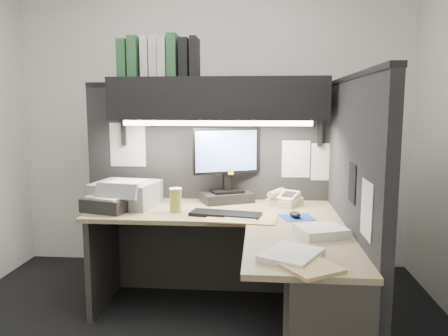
{
  "coord_description": "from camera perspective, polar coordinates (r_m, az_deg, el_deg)",
  "views": [
    {
      "loc": [
        0.43,
        -2.42,
        1.45
      ],
      "look_at": [
        0.19,
        0.51,
        1.03
      ],
      "focal_mm": 35.0,
      "sensor_mm": 36.0,
      "label": 1
    }
  ],
  "objects": [
    {
      "name": "printer",
      "position": [
        3.25,
        -12.68,
        -3.3
      ],
      "size": [
        0.49,
        0.43,
        0.17
      ],
      "primitive_type": "cube",
      "rotation": [
        0.0,
        0.0,
        -0.16
      ],
      "color": "gray",
      "rests_on": "desk"
    },
    {
      "name": "mousepad",
      "position": [
        2.89,
        9.5,
        -6.38
      ],
      "size": [
        0.24,
        0.23,
        0.0
      ],
      "primitive_type": "cube",
      "rotation": [
        0.0,
        0.0,
        0.24
      ],
      "color": "navy",
      "rests_on": "desk"
    },
    {
      "name": "keyboard",
      "position": [
        2.89,
        0.21,
        -6.04
      ],
      "size": [
        0.49,
        0.24,
        0.02
      ],
      "primitive_type": "cube",
      "rotation": [
        0.0,
        0.0,
        -0.19
      ],
      "color": "black",
      "rests_on": "desk"
    },
    {
      "name": "task_light_tube",
      "position": [
        3.05,
        -0.98,
        5.87
      ],
      "size": [
        1.32,
        0.04,
        0.04
      ],
      "primitive_type": "cylinder",
      "rotation": [
        0.0,
        1.57,
        0.0
      ],
      "color": "white",
      "rests_on": "overhead_shelf"
    },
    {
      "name": "pinned_papers",
      "position": [
        3.0,
        4.58,
        0.54
      ],
      "size": [
        1.76,
        1.31,
        0.51
      ],
      "color": "white",
      "rests_on": "partition_back"
    },
    {
      "name": "paper_stack_b",
      "position": [
        2.14,
        8.81,
        -11.14
      ],
      "size": [
        0.34,
        0.36,
        0.03
      ],
      "primitive_type": "cube",
      "rotation": [
        0.0,
        0.0,
        -0.49
      ],
      "color": "white",
      "rests_on": "desk"
    },
    {
      "name": "overhead_shelf",
      "position": [
        3.18,
        -0.73,
        9.03
      ],
      "size": [
        1.55,
        0.34,
        0.3
      ],
      "primitive_type": "cube",
      "color": "black",
      "rests_on": "partition_back"
    },
    {
      "name": "wall_front",
      "position": [
        1.02,
        -20.13,
        2.17
      ],
      "size": [
        3.5,
        0.04,
        2.7
      ],
      "primitive_type": "cube",
      "color": "white",
      "rests_on": "floor"
    },
    {
      "name": "open_folder",
      "position": [
        2.83,
        2.33,
        -6.51
      ],
      "size": [
        0.47,
        0.34,
        0.01
      ],
      "primitive_type": "cube",
      "rotation": [
        0.0,
        0.0,
        -0.1
      ],
      "color": "tan",
      "rests_on": "desk"
    },
    {
      "name": "partition_back",
      "position": [
        3.43,
        -2.0,
        -2.79
      ],
      "size": [
        1.9,
        0.06,
        1.6
      ],
      "primitive_type": "cube",
      "color": "black",
      "rests_on": "floor"
    },
    {
      "name": "desk",
      "position": [
        2.62,
        4.48,
        -14.51
      ],
      "size": [
        1.7,
        1.53,
        0.73
      ],
      "color": "#937E5D",
      "rests_on": "floor"
    },
    {
      "name": "coffee_cup",
      "position": [
        3.01,
        -6.34,
        -4.26
      ],
      "size": [
        0.1,
        0.1,
        0.15
      ],
      "primitive_type": "cylinder",
      "rotation": [
        0.0,
        0.0,
        0.35
      ],
      "color": "#CABA50",
      "rests_on": "desk"
    },
    {
      "name": "partition_right",
      "position": [
        2.73,
        16.35,
        -5.94
      ],
      "size": [
        0.06,
        1.5,
        1.6
      ],
      "primitive_type": "cube",
      "color": "black",
      "rests_on": "floor"
    },
    {
      "name": "notebook_stack",
      "position": [
        3.13,
        -14.8,
        -4.56
      ],
      "size": [
        0.37,
        0.34,
        0.09
      ],
      "primitive_type": "cube",
      "rotation": [
        0.0,
        0.0,
        -0.3
      ],
      "color": "black",
      "rests_on": "desk"
    },
    {
      "name": "telephone",
      "position": [
        3.22,
        7.92,
        -4.1
      ],
      "size": [
        0.28,
        0.29,
        0.08
      ],
      "primitive_type": "cube",
      "rotation": [
        0.0,
        0.0,
        -0.5
      ],
      "color": "beige",
      "rests_on": "desk"
    },
    {
      "name": "monitor",
      "position": [
        3.27,
        0.36,
        -0.64
      ],
      "size": [
        0.49,
        0.36,
        0.56
      ],
      "rotation": [
        0.0,
        0.0,
        0.42
      ],
      "color": "black",
      "rests_on": "desk"
    },
    {
      "name": "wall_back",
      "position": [
        3.94,
        -1.51,
        6.66
      ],
      "size": [
        3.5,
        0.04,
        2.7
      ],
      "primitive_type": "cube",
      "color": "white",
      "rests_on": "floor"
    },
    {
      "name": "binder_row",
      "position": [
        3.27,
        -8.47,
        14.04
      ],
      "size": [
        0.57,
        0.25,
        0.3
      ],
      "color": "#2A5434",
      "rests_on": "overhead_shelf"
    },
    {
      "name": "mouse",
      "position": [
        2.87,
        9.26,
        -6.02
      ],
      "size": [
        0.09,
        0.12,
        0.04
      ],
      "primitive_type": "ellipsoid",
      "rotation": [
        0.0,
        0.0,
        0.3
      ],
      "color": "black",
      "rests_on": "mousepad"
    },
    {
      "name": "paper_stack_a",
      "position": [
        2.52,
        12.56,
        -8.04
      ],
      "size": [
        0.31,
        0.29,
        0.05
      ],
      "primitive_type": "cube",
      "rotation": [
        0.0,
        0.0,
        0.35
      ],
      "color": "white",
      "rests_on": "desk"
    },
    {
      "name": "manila_stack",
      "position": [
        2.04,
        10.74,
        -12.39
      ],
      "size": [
        0.34,
        0.36,
        0.02
      ],
      "primitive_type": "cube",
      "rotation": [
        0.0,
        0.0,
        0.57
      ],
      "color": "tan",
      "rests_on": "desk"
    }
  ]
}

